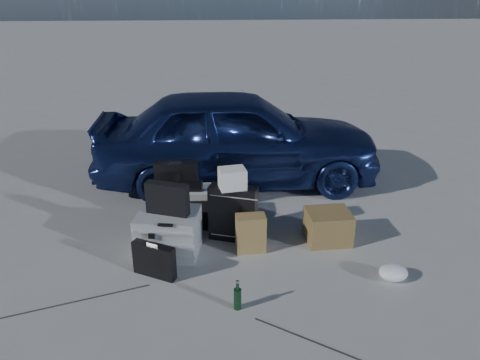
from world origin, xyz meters
name	(u,v)px	position (x,y,z in m)	size (l,w,h in m)	color
ground	(222,268)	(0.00, 0.00, 0.00)	(60.00, 60.00, 0.00)	#A1A19D
car	(237,137)	(0.27, 2.10, 0.63)	(1.48, 3.68, 1.26)	navy
pelican_case	(169,232)	(-0.52, 0.34, 0.22)	(0.59, 0.48, 0.43)	#B0B4B6
laptop_bag	(167,199)	(-0.51, 0.33, 0.59)	(0.42, 0.11, 0.32)	black
briefcase	(154,260)	(-0.62, -0.08, 0.16)	(0.42, 0.09, 0.33)	black
suitcase_left	(177,187)	(-0.48, 1.21, 0.32)	(0.49, 0.17, 0.63)	black
suitcase_right	(233,213)	(0.14, 0.55, 0.30)	(0.49, 0.18, 0.59)	black
white_carton	(232,178)	(0.13, 0.53, 0.70)	(0.26, 0.21, 0.21)	white
duffel_bag	(193,209)	(-0.29, 0.92, 0.17)	(0.69, 0.29, 0.34)	black
flat_box_white	(192,192)	(-0.30, 0.93, 0.38)	(0.42, 0.32, 0.07)	white
flat_box_black	(190,186)	(-0.31, 0.94, 0.45)	(0.27, 0.19, 0.06)	black
kraft_bag	(251,233)	(0.30, 0.30, 0.19)	(0.29, 0.17, 0.39)	olive
cardboard_box	(328,226)	(1.12, 0.44, 0.17)	(0.44, 0.39, 0.33)	brown
plastic_bag	(393,273)	(1.55, -0.28, 0.07)	(0.26, 0.23, 0.15)	white
green_bottle	(237,295)	(0.11, -0.60, 0.13)	(0.07, 0.07, 0.26)	black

